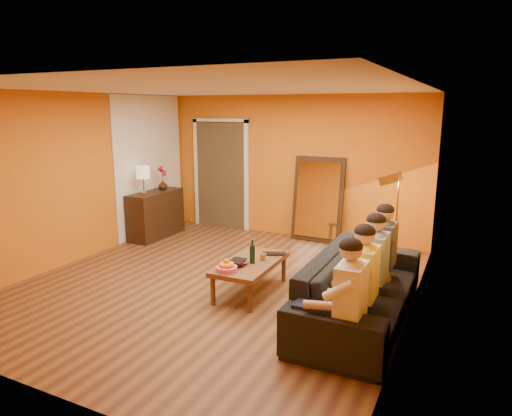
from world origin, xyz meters
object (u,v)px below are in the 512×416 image
at_px(tumbler, 263,257).
at_px(vase, 163,185).
at_px(dog, 379,279).
at_px(floor_lamp, 396,225).
at_px(coffee_table, 251,277).
at_px(sofa, 361,287).
at_px(person_mid_right, 375,266).
at_px(mirror_frame, 318,199).
at_px(wine_bottle, 252,252).
at_px(person_far_right, 384,252).
at_px(sideboard, 156,214).
at_px(person_far_left, 350,302).
at_px(laptop, 274,255).
at_px(person_mid_left, 364,282).
at_px(table_lamp, 143,180).

relative_size(tumbler, vase, 0.52).
relative_size(dog, tumbler, 6.20).
bearing_deg(vase, floor_lamp, -3.95).
bearing_deg(dog, floor_lamp, 96.33).
distance_m(coffee_table, tumbler, 0.31).
distance_m(coffee_table, floor_lamp, 2.26).
xyz_separation_m(sofa, person_mid_right, (0.13, 0.10, 0.24)).
bearing_deg(mirror_frame, wine_bottle, -89.14).
bearing_deg(floor_lamp, person_far_right, -79.33).
bearing_deg(floor_lamp, person_mid_right, -79.93).
relative_size(sideboard, tumbler, 12.56).
height_order(coffee_table, person_far_left, person_far_left).
relative_size(sideboard, floor_lamp, 0.82).
bearing_deg(laptop, person_mid_left, -56.87).
height_order(person_mid_left, laptop, person_mid_left).
bearing_deg(table_lamp, sofa, -18.47).
relative_size(person_far_right, wine_bottle, 3.94).
xyz_separation_m(sideboard, coffee_table, (2.78, -1.60, -0.21)).
height_order(coffee_table, vase, vase).
bearing_deg(person_far_right, sideboard, 166.29).
bearing_deg(person_mid_left, vase, 151.06).
distance_m(wine_bottle, vase, 3.43).
distance_m(dog, person_far_right, 0.33).
bearing_deg(tumbler, person_mid_left, -24.95).
bearing_deg(person_far_left, vase, 145.84).
height_order(sofa, person_far_left, person_far_left).
bearing_deg(table_lamp, person_mid_left, -23.12).
bearing_deg(table_lamp, floor_lamp, 3.30).
bearing_deg(person_mid_right, mirror_frame, 120.37).
relative_size(sofa, person_mid_right, 2.08).
bearing_deg(wine_bottle, tumbler, 67.62).
distance_m(mirror_frame, person_far_right, 2.67).
relative_size(coffee_table, floor_lamp, 0.85).
relative_size(coffee_table, person_mid_right, 1.00).
height_order(person_mid_left, person_mid_right, same).
xyz_separation_m(table_lamp, sofa, (4.24, -1.42, -0.73)).
distance_m(person_far_right, wine_bottle, 1.65).
xyz_separation_m(sideboard, table_lamp, (0.00, -0.30, 0.68)).
distance_m(floor_lamp, tumbler, 2.05).
distance_m(table_lamp, person_mid_right, 4.59).
height_order(person_mid_left, person_far_right, same).
bearing_deg(person_far_right, mirror_frame, 126.36).
bearing_deg(mirror_frame, person_far_right, -53.64).
distance_m(sideboard, person_far_right, 4.50).
relative_size(coffee_table, vase, 6.75).
relative_size(table_lamp, sofa, 0.20).
bearing_deg(sofa, person_mid_right, -52.43).
bearing_deg(person_mid_right, vase, 156.88).
bearing_deg(vase, wine_bottle, -33.90).
relative_size(mirror_frame, sideboard, 1.29).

